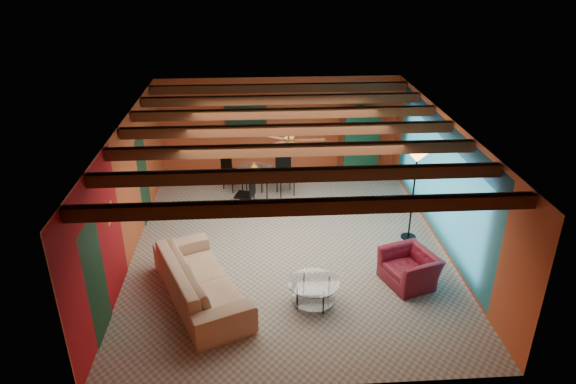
{
  "coord_description": "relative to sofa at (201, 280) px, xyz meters",
  "views": [
    {
      "loc": [
        -0.64,
        -9.55,
        5.78
      ],
      "look_at": [
        0.0,
        0.2,
        1.15
      ],
      "focal_mm": 32.27,
      "sensor_mm": 36.0,
      "label": 1
    }
  ],
  "objects": [
    {
      "name": "ceiling_fan",
      "position": [
        1.7,
        1.78,
        1.96
      ],
      "size": [
        1.5,
        1.5,
        0.44
      ],
      "primitive_type": null,
      "color": "#472614",
      "rests_on": "ceiling"
    },
    {
      "name": "armoire",
      "position": [
        3.9,
        5.48,
        0.49
      ],
      "size": [
        1.12,
        0.8,
        1.79
      ],
      "primitive_type": "cube",
      "rotation": [
        0.0,
        0.0,
        0.33
      ],
      "color": "maroon",
      "rests_on": "ground"
    },
    {
      "name": "potted_plant",
      "position": [
        3.9,
        5.48,
        1.6
      ],
      "size": [
        0.45,
        0.41,
        0.43
      ],
      "primitive_type": "imported",
      "rotation": [
        0.0,
        0.0,
        -0.21
      ],
      "color": "#26661E",
      "rests_on": "armoire"
    },
    {
      "name": "sofa",
      "position": [
        0.0,
        0.0,
        0.0
      ],
      "size": [
        2.04,
        2.92,
        0.8
      ],
      "primitive_type": "imported",
      "rotation": [
        0.0,
        0.0,
        1.97
      ],
      "color": "tan",
      "rests_on": "ground"
    },
    {
      "name": "vase",
      "position": [
        0.99,
        4.1,
        0.78
      ],
      "size": [
        0.2,
        0.2,
        0.2
      ],
      "primitive_type": "imported",
      "rotation": [
        0.0,
        0.0,
        -0.05
      ],
      "color": "orange",
      "rests_on": "dining_table"
    },
    {
      "name": "painting",
      "position": [
        0.8,
        5.74,
        1.25
      ],
      "size": [
        1.05,
        0.03,
        0.65
      ],
      "primitive_type": "cube",
      "color": "black",
      "rests_on": "wall_back"
    },
    {
      "name": "floor_lamp",
      "position": [
        4.35,
        1.89,
        0.61
      ],
      "size": [
        0.54,
        0.54,
        2.02
      ],
      "primitive_type": null,
      "rotation": [
        0.0,
        0.0,
        -0.38
      ],
      "color": "black",
      "rests_on": "ground"
    },
    {
      "name": "dining_table",
      "position": [
        0.99,
        4.1,
        0.14
      ],
      "size": [
        2.5,
        2.5,
        1.08
      ],
      "primitive_type": null,
      "rotation": [
        0.0,
        0.0,
        0.23
      ],
      "color": "white",
      "rests_on": "ground"
    },
    {
      "name": "armchair",
      "position": [
        3.88,
        0.24,
        -0.08
      ],
      "size": [
        1.13,
        1.2,
        0.63
      ],
      "primitive_type": "imported",
      "rotation": [
        0.0,
        0.0,
        -1.23
      ],
      "color": "maroon",
      "rests_on": "ground"
    },
    {
      "name": "coffee_table",
      "position": [
        2.0,
        -0.29,
        -0.16
      ],
      "size": [
        1.19,
        1.19,
        0.48
      ],
      "primitive_type": null,
      "rotation": [
        0.0,
        0.0,
        -0.34
      ],
      "color": "white",
      "rests_on": "ground"
    },
    {
      "name": "room",
      "position": [
        1.7,
        1.89,
        1.96
      ],
      "size": [
        6.52,
        8.01,
        2.71
      ],
      "color": "gray",
      "rests_on": "ground"
    }
  ]
}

